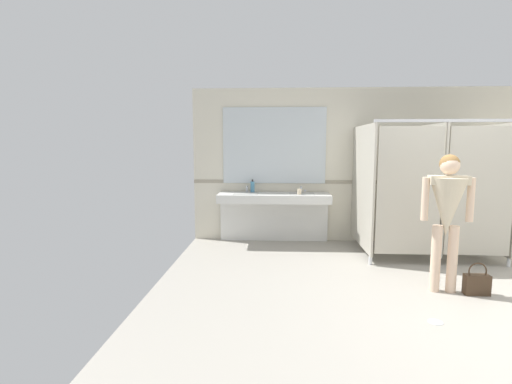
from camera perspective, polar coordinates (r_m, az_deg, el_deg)
The scene contains 11 objects.
ground_plane at distance 4.78m, azimuth 32.64°, elevation -15.29°, with size 7.49×6.18×0.10m, color #9E998E.
wall_back at distance 7.07m, azimuth 21.93°, elevation 3.73°, with size 7.49×0.12×2.67m, color beige.
wall_back_tile_band at distance 7.03m, azimuth 21.99°, elevation 1.39°, with size 7.49×0.01×0.06m, color #9E937F.
vanity_counter at distance 6.49m, azimuth 2.72°, elevation -2.21°, with size 1.89×0.56×0.99m.
mirror_panel at distance 6.60m, azimuth 2.78°, elevation 7.05°, with size 1.79×0.02×1.32m, color silver.
bathroom_stalls at distance 6.18m, azimuth 24.92°, elevation 0.66°, with size 1.97×1.41×2.03m.
person_standing at distance 4.75m, azimuth 27.06°, elevation -2.01°, with size 0.56×0.44×1.58m.
handbag at distance 5.03m, azimuth 30.53°, elevation -11.89°, with size 0.27×0.11×0.38m.
soap_dispenser at distance 6.53m, azimuth -0.54°, elevation 0.81°, with size 0.07×0.07×0.22m.
paper_cup at distance 6.27m, azimuth 6.61°, elevation 0.03°, with size 0.07×0.07×0.09m, color beige.
floor_drain_cover at distance 4.17m, azimuth 25.60°, elevation -17.37°, with size 0.14×0.14×0.01m, color #B7BABF.
Camera 1 is at (-2.30, -3.82, 1.68)m, focal length 26.32 mm.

